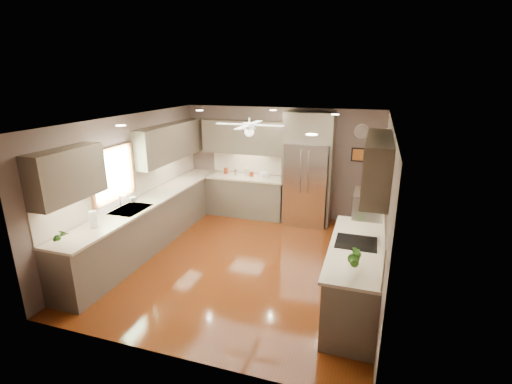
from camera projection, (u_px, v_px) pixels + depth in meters
The scene contains 28 objects.
floor at pixel (245, 261), 6.64m from camera, with size 5.00×5.00×0.00m, color #4B260A.
ceiling at pixel (243, 119), 5.89m from camera, with size 5.00×5.00×0.00m, color white.
wall_back at pixel (280, 163), 8.53m from camera, with size 4.50×4.50×0.00m, color #65524D.
wall_front at pixel (166, 262), 3.99m from camera, with size 4.50×4.50×0.00m, color #65524D.
wall_left at pixel (131, 183), 6.92m from camera, with size 5.00×5.00×0.00m, color #65524D.
wall_right at pixel (384, 208), 5.61m from camera, with size 5.00×5.00×0.00m, color #65524D.
canister_a at pixel (226, 171), 8.75m from camera, with size 0.09×0.09×0.14m, color maroon.
canister_b at pixel (236, 173), 8.61m from camera, with size 0.09×0.09×0.14m, color silver.
canister_c at pixel (247, 172), 8.58m from camera, with size 0.12×0.12×0.19m, color tan.
canister_d at pixel (252, 174), 8.53m from camera, with size 0.07×0.07×0.11m, color maroon.
soap_bottle at pixel (133, 199), 6.72m from camera, with size 0.08×0.08×0.18m, color white.
potted_plant_left at pixel (59, 235), 5.06m from camera, with size 0.15×0.10×0.29m, color #2B5C1A.
potted_plant_right at pixel (354, 257), 4.40m from camera, with size 0.18×0.14×0.32m, color #2B5C1A.
bowl at pixel (264, 176), 8.45m from camera, with size 0.23×0.23×0.06m, color tan.
left_run at pixel (152, 220), 7.20m from camera, with size 0.65×4.70×1.45m.
back_run at pixel (247, 195), 8.71m from camera, with size 1.85×0.65×1.45m.
uppers at pixel (219, 148), 6.94m from camera, with size 4.50×4.70×0.95m.
window at pixel (113, 174), 6.37m from camera, with size 0.05×1.12×0.92m.
sink at pixel (131, 211), 6.48m from camera, with size 0.50×0.70×0.32m.
refrigerator at pixel (308, 171), 8.04m from camera, with size 1.06×0.75×2.45m.
right_run at pixel (355, 275), 5.20m from camera, with size 0.70×2.20×1.45m.
microwave at pixel (369, 204), 5.10m from camera, with size 0.43×0.55×0.34m.
ceiling_fan at pixel (249, 128), 6.21m from camera, with size 1.18×1.18×0.32m.
recessed_lights at pixel (249, 117), 6.26m from camera, with size 2.84×3.14×0.01m.
wall_clock at pixel (362, 131), 7.77m from camera, with size 0.30×0.03×0.30m.
framed_print at pixel (360, 155), 7.91m from camera, with size 0.36×0.03×0.30m.
stool at pixel (346, 232), 7.26m from camera, with size 0.46×0.46×0.46m.
paper_towel at pixel (93, 219), 5.64m from camera, with size 0.11×0.11×0.27m.
Camera 1 is at (2.02, -5.61, 3.17)m, focal length 26.00 mm.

